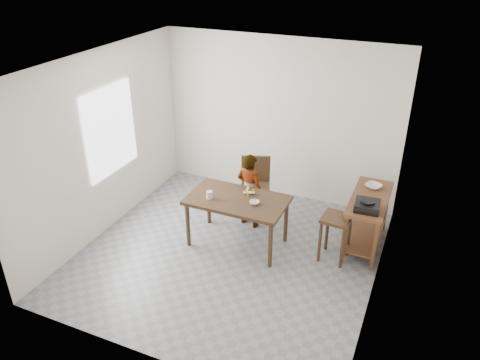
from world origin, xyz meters
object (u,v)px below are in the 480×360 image
at_px(dining_table, 237,221).
at_px(child, 250,190).
at_px(prep_counter, 367,221).
at_px(dining_chair, 255,189).
at_px(stool, 335,238).

height_order(dining_table, child, child).
relative_size(prep_counter, dining_chair, 1.26).
bearing_deg(prep_counter, child, -175.04).
distance_m(dining_chair, stool, 1.58).
bearing_deg(dining_chair, child, -106.86).
bearing_deg(prep_counter, dining_chair, 175.53).
bearing_deg(dining_chair, dining_table, -106.96).
height_order(prep_counter, stool, prep_counter).
distance_m(prep_counter, stool, 0.61).
bearing_deg(stool, child, 166.26).
xyz_separation_m(dining_table, prep_counter, (1.72, 0.70, 0.03)).
bearing_deg(stool, prep_counter, 55.52).
xyz_separation_m(dining_table, child, (-0.04, 0.55, 0.22)).
bearing_deg(child, dining_chair, -75.22).
bearing_deg(stool, dining_table, -171.67).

